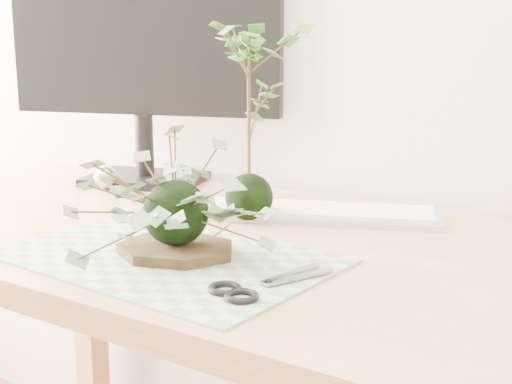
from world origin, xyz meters
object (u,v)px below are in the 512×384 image
Objects in this scene: ivy_kokedama at (175,182)px; monitor at (144,39)px; desk at (275,295)px; maple_kokedama at (249,79)px; keyboard at (313,212)px.

monitor is at bearing 135.97° from ivy_kokedama.
desk is 4.59× the size of maple_kokedama.
keyboard is at bearing 46.40° from maple_kokedama.
desk is 5.96× the size of ivy_kokedama.
desk is 0.20m from keyboard.
monitor is at bearing 153.05° from desk.
maple_kokedama is 0.41m from monitor.
maple_kokedama reaches higher than keyboard.
ivy_kokedama is 0.27m from maple_kokedama.
ivy_kokedama is 0.59m from monitor.
desk is 2.72× the size of monitor.
ivy_kokedama is 0.34m from keyboard.
maple_kokedama is at bearing 141.02° from desk.
ivy_kokedama reaches higher than desk.
ivy_kokedama is at bearing -61.80° from monitor.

